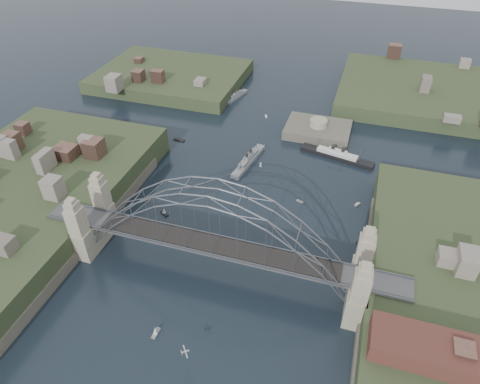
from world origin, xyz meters
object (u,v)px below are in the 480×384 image
(naval_cruiser_near, at_px, (249,160))
(ocean_liner, at_px, (337,156))
(naval_cruiser_far, at_px, (236,96))
(fort_island, at_px, (317,134))
(bridge, at_px, (215,232))
(wharf_shed, at_px, (430,350))

(naval_cruiser_near, relative_size, ocean_liner, 0.83)
(naval_cruiser_far, xyz_separation_m, ocean_liner, (44.11, -32.04, 0.17))
(fort_island, relative_size, ocean_liner, 0.92)
(bridge, height_order, ocean_liner, bridge)
(wharf_shed, distance_m, naval_cruiser_near, 77.94)
(fort_island, distance_m, ocean_liner, 16.12)
(naval_cruiser_near, xyz_separation_m, ocean_liner, (26.22, 11.04, -0.01))
(naval_cruiser_near, bearing_deg, bridge, -82.76)
(naval_cruiser_near, xyz_separation_m, naval_cruiser_far, (-17.89, 43.08, -0.18))
(bridge, height_order, naval_cruiser_far, bridge)
(fort_island, height_order, naval_cruiser_far, fort_island)
(bridge, distance_m, ocean_liner, 61.02)
(naval_cruiser_far, relative_size, ocean_liner, 0.58)
(naval_cruiser_near, relative_size, naval_cruiser_far, 1.42)
(fort_island, distance_m, naval_cruiser_far, 40.12)
(wharf_shed, relative_size, ocean_liner, 0.83)
(ocean_liner, bearing_deg, naval_cruiser_far, 144.01)
(wharf_shed, height_order, ocean_liner, wharf_shed)
(fort_island, bearing_deg, naval_cruiser_far, 152.73)
(wharf_shed, height_order, naval_cruiser_near, wharf_shed)
(bridge, bearing_deg, wharf_shed, -17.65)
(bridge, bearing_deg, naval_cruiser_near, 97.24)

